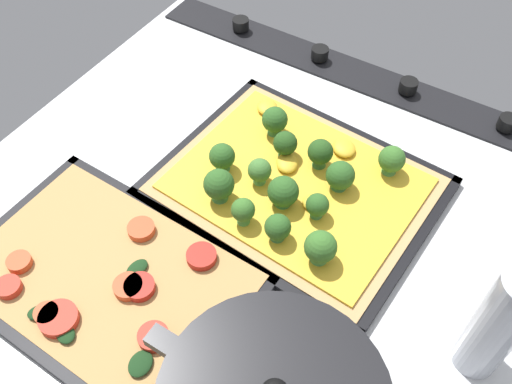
{
  "coord_description": "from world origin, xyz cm",
  "views": [
    {
      "loc": [
        -22.81,
        36.21,
        58.41
      ],
      "look_at": [
        0.42,
        -1.33,
        3.58
      ],
      "focal_mm": 39.51,
      "sensor_mm": 36.0,
      "label": 1
    }
  ],
  "objects_px": {
    "broccoli_pizza": "(294,183)",
    "oil_bottle": "(500,322)",
    "baking_tray_back": "(108,280)",
    "baking_tray_front": "(296,190)",
    "veggie_pizza_back": "(107,280)"
  },
  "relations": [
    {
      "from": "broccoli_pizza",
      "to": "oil_bottle",
      "type": "relative_size",
      "value": 1.61
    },
    {
      "from": "baking_tray_back",
      "to": "baking_tray_front",
      "type": "bearing_deg",
      "value": -117.03
    },
    {
      "from": "baking_tray_front",
      "to": "broccoli_pizza",
      "type": "height_order",
      "value": "broccoli_pizza"
    },
    {
      "from": "veggie_pizza_back",
      "to": "broccoli_pizza",
      "type": "bearing_deg",
      "value": -116.54
    },
    {
      "from": "oil_bottle",
      "to": "veggie_pizza_back",
      "type": "bearing_deg",
      "value": 19.28
    },
    {
      "from": "oil_bottle",
      "to": "baking_tray_front",
      "type": "bearing_deg",
      "value": -20.2
    },
    {
      "from": "baking_tray_front",
      "to": "broccoli_pizza",
      "type": "relative_size",
      "value": 1.08
    },
    {
      "from": "broccoli_pizza",
      "to": "veggie_pizza_back",
      "type": "relative_size",
      "value": 1.06
    },
    {
      "from": "broccoli_pizza",
      "to": "baking_tray_back",
      "type": "relative_size",
      "value": 0.99
    },
    {
      "from": "broccoli_pizza",
      "to": "baking_tray_back",
      "type": "xyz_separation_m",
      "value": [
        0.12,
        0.23,
        -0.02
      ]
    },
    {
      "from": "baking_tray_front",
      "to": "baking_tray_back",
      "type": "relative_size",
      "value": 1.06
    },
    {
      "from": "baking_tray_front",
      "to": "broccoli_pizza",
      "type": "distance_m",
      "value": 0.02
    },
    {
      "from": "baking_tray_front",
      "to": "oil_bottle",
      "type": "relative_size",
      "value": 1.73
    },
    {
      "from": "broccoli_pizza",
      "to": "oil_bottle",
      "type": "distance_m",
      "value": 0.3
    },
    {
      "from": "oil_bottle",
      "to": "baking_tray_back",
      "type": "bearing_deg",
      "value": 18.8
    }
  ]
}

